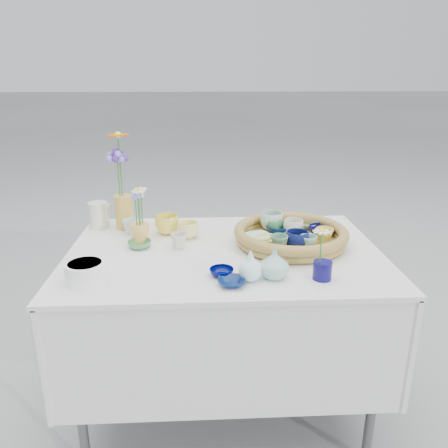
{
  "coord_description": "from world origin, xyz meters",
  "views": [
    {
      "loc": [
        -0.08,
        -1.64,
        1.44
      ],
      "look_at": [
        0.0,
        0.02,
        0.87
      ],
      "focal_mm": 35.0,
      "sensor_mm": 36.0,
      "label": 1
    }
  ],
  "objects_px": {
    "bud_vase_seafoam": "(274,264)",
    "tall_vase_yellow": "(124,212)",
    "display_table": "(224,403)",
    "wicker_tray": "(291,236)"
  },
  "relations": [
    {
      "from": "bud_vase_seafoam",
      "to": "tall_vase_yellow",
      "type": "bearing_deg",
      "value": 137.51
    },
    {
      "from": "display_table",
      "to": "wicker_tray",
      "type": "bearing_deg",
      "value": 10.12
    },
    {
      "from": "wicker_tray",
      "to": "bud_vase_seafoam",
      "type": "xyz_separation_m",
      "value": [
        -0.12,
        -0.31,
        0.02
      ]
    },
    {
      "from": "wicker_tray",
      "to": "tall_vase_yellow",
      "type": "xyz_separation_m",
      "value": [
        -0.72,
        0.24,
        0.04
      ]
    },
    {
      "from": "display_table",
      "to": "tall_vase_yellow",
      "type": "height_order",
      "value": "tall_vase_yellow"
    },
    {
      "from": "display_table",
      "to": "wicker_tray",
      "type": "height_order",
      "value": "wicker_tray"
    },
    {
      "from": "display_table",
      "to": "tall_vase_yellow",
      "type": "xyz_separation_m",
      "value": [
        -0.44,
        0.29,
        0.84
      ]
    },
    {
      "from": "display_table",
      "to": "tall_vase_yellow",
      "type": "relative_size",
      "value": 8.06
    },
    {
      "from": "display_table",
      "to": "tall_vase_yellow",
      "type": "bearing_deg",
      "value": 146.87
    },
    {
      "from": "tall_vase_yellow",
      "to": "display_table",
      "type": "bearing_deg",
      "value": -33.13
    }
  ]
}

